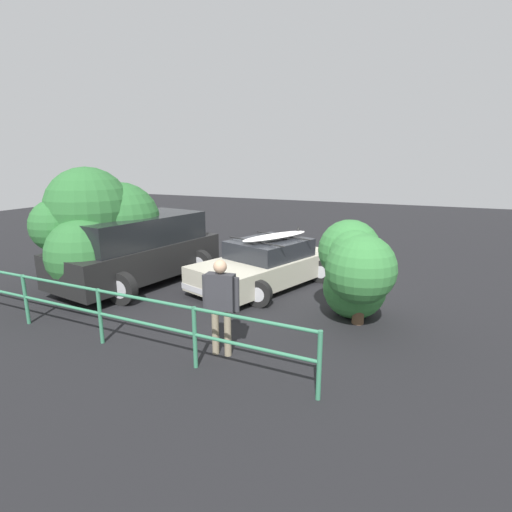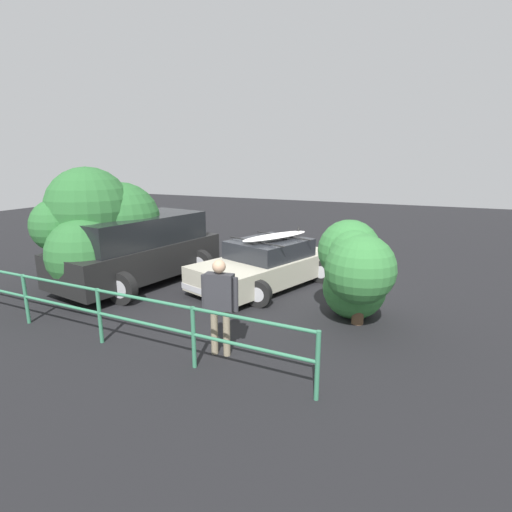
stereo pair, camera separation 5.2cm
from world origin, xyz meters
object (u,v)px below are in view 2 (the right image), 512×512
object	(u,v)px
sedan_car	(266,264)
person_bystander	(220,299)
bush_near_right	(98,230)
suv_car	(139,249)
bush_near_left	(355,270)

from	to	relation	value
sedan_car	person_bystander	bearing A→B (deg)	101.38
sedan_car	bush_near_right	distance (m)	4.47
suv_car	bush_near_right	bearing A→B (deg)	38.74
person_bystander	bush_near_right	world-z (taller)	bush_near_right
suv_car	person_bystander	size ratio (longest dim) A/B	2.88
suv_car	bush_near_left	xyz separation A→B (m)	(-5.81, 0.38, 0.18)
suv_car	person_bystander	bearing A→B (deg)	145.80
bush_near_left	bush_near_right	world-z (taller)	bush_near_right
person_bystander	bush_near_right	xyz separation A→B (m)	(4.78, -2.11, 0.48)
bush_near_left	bush_near_right	size ratio (longest dim) A/B	0.65
bush_near_right	sedan_car	bearing A→B (deg)	-156.10
suv_car	bush_near_right	world-z (taller)	bush_near_right
person_bystander	bush_near_right	bearing A→B (deg)	-23.82
suv_car	bush_near_right	xyz separation A→B (m)	(0.77, 0.62, 0.55)
suv_car	bush_near_left	bearing A→B (deg)	176.30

